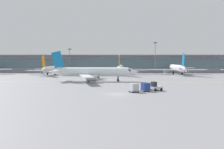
{
  "coord_description": "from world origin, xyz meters",
  "views": [
    {
      "loc": [
        -0.97,
        -48.73,
        7.29
      ],
      "look_at": [
        -0.95,
        16.71,
        3.0
      ],
      "focal_mm": 38.0,
      "sensor_mm": 36.0,
      "label": 1
    }
  ],
  "objects_px": {
    "gate_airplane_3": "(177,68)",
    "baggage_tug": "(156,87)",
    "taxiing_regional_jet": "(94,72)",
    "cargo_dolly_lead": "(145,87)",
    "gate_airplane_1": "(52,69)",
    "apron_light_mast_2": "(155,56)",
    "gate_airplane_2": "(120,68)",
    "cargo_dolly_trailing": "(134,87)",
    "apron_light_mast_1": "(70,59)"
  },
  "relations": [
    {
      "from": "gate_airplane_3",
      "to": "baggage_tug",
      "type": "relative_size",
      "value": 10.17
    },
    {
      "from": "taxiing_regional_jet",
      "to": "cargo_dolly_lead",
      "type": "relative_size",
      "value": 11.58
    },
    {
      "from": "gate_airplane_1",
      "to": "cargo_dolly_lead",
      "type": "height_order",
      "value": "gate_airplane_1"
    },
    {
      "from": "gate_airplane_1",
      "to": "apron_light_mast_2",
      "type": "bearing_deg",
      "value": -67.51
    },
    {
      "from": "gate_airplane_1",
      "to": "gate_airplane_3",
      "type": "bearing_deg",
      "value": -82.5
    },
    {
      "from": "gate_airplane_1",
      "to": "gate_airplane_2",
      "type": "distance_m",
      "value": 31.88
    },
    {
      "from": "gate_airplane_2",
      "to": "cargo_dolly_trailing",
      "type": "bearing_deg",
      "value": -174.9
    },
    {
      "from": "gate_airplane_1",
      "to": "cargo_dolly_lead",
      "type": "bearing_deg",
      "value": -143.19
    },
    {
      "from": "gate_airplane_3",
      "to": "baggage_tug",
      "type": "distance_m",
      "value": 61.88
    },
    {
      "from": "gate_airplane_3",
      "to": "apron_light_mast_2",
      "type": "bearing_deg",
      "value": 33.49
    },
    {
      "from": "baggage_tug",
      "to": "apron_light_mast_2",
      "type": "distance_m",
      "value": 73.19
    },
    {
      "from": "gate_airplane_2",
      "to": "apron_light_mast_1",
      "type": "relative_size",
      "value": 2.21
    },
    {
      "from": "gate_airplane_2",
      "to": "gate_airplane_3",
      "type": "height_order",
      "value": "gate_airplane_3"
    },
    {
      "from": "gate_airplane_2",
      "to": "gate_airplane_3",
      "type": "distance_m",
      "value": 27.03
    },
    {
      "from": "gate_airplane_3",
      "to": "cargo_dolly_lead",
      "type": "bearing_deg",
      "value": 161.09
    },
    {
      "from": "gate_airplane_2",
      "to": "cargo_dolly_lead",
      "type": "bearing_deg",
      "value": -172.27
    },
    {
      "from": "baggage_tug",
      "to": "gate_airplane_1",
      "type": "bearing_deg",
      "value": 97.89
    },
    {
      "from": "gate_airplane_3",
      "to": "apron_light_mast_2",
      "type": "height_order",
      "value": "apron_light_mast_2"
    },
    {
      "from": "gate_airplane_2",
      "to": "taxiing_regional_jet",
      "type": "height_order",
      "value": "taxiing_regional_jet"
    },
    {
      "from": "gate_airplane_1",
      "to": "taxiing_regional_jet",
      "type": "height_order",
      "value": "taxiing_regional_jet"
    },
    {
      "from": "gate_airplane_1",
      "to": "gate_airplane_3",
      "type": "height_order",
      "value": "gate_airplane_3"
    },
    {
      "from": "gate_airplane_3",
      "to": "baggage_tug",
      "type": "xyz_separation_m",
      "value": [
        -20.86,
        -58.22,
        -2.09
      ]
    },
    {
      "from": "taxiing_regional_jet",
      "to": "apron_light_mast_2",
      "type": "xyz_separation_m",
      "value": [
        28.85,
        48.73,
        5.76
      ]
    },
    {
      "from": "baggage_tug",
      "to": "apron_light_mast_2",
      "type": "height_order",
      "value": "apron_light_mast_2"
    },
    {
      "from": "cargo_dolly_trailing",
      "to": "apron_light_mast_2",
      "type": "height_order",
      "value": "apron_light_mast_2"
    },
    {
      "from": "apron_light_mast_1",
      "to": "gate_airplane_2",
      "type": "bearing_deg",
      "value": -30.48
    },
    {
      "from": "baggage_tug",
      "to": "cargo_dolly_trailing",
      "type": "distance_m",
      "value": 5.86
    },
    {
      "from": "taxiing_regional_jet",
      "to": "cargo_dolly_trailing",
      "type": "bearing_deg",
      "value": -65.2
    },
    {
      "from": "gate_airplane_2",
      "to": "cargo_dolly_trailing",
      "type": "height_order",
      "value": "gate_airplane_2"
    },
    {
      "from": "gate_airplane_3",
      "to": "apron_light_mast_1",
      "type": "distance_m",
      "value": 56.17
    },
    {
      "from": "baggage_tug",
      "to": "apron_light_mast_1",
      "type": "distance_m",
      "value": 81.17
    },
    {
      "from": "gate_airplane_2",
      "to": "baggage_tug",
      "type": "xyz_separation_m",
      "value": [
        6.17,
        -58.19,
        -1.94
      ]
    },
    {
      "from": "gate_airplane_1",
      "to": "apron_light_mast_2",
      "type": "xyz_separation_m",
      "value": [
        50.75,
        16.14,
        6.15
      ]
    },
    {
      "from": "gate_airplane_1",
      "to": "baggage_tug",
      "type": "height_order",
      "value": "gate_airplane_1"
    },
    {
      "from": "baggage_tug",
      "to": "gate_airplane_2",
      "type": "bearing_deg",
      "value": 69.58
    },
    {
      "from": "apron_light_mast_1",
      "to": "taxiing_regional_jet",
      "type": "bearing_deg",
      "value": -71.7
    },
    {
      "from": "gate_airplane_2",
      "to": "apron_light_mast_2",
      "type": "height_order",
      "value": "apron_light_mast_2"
    },
    {
      "from": "cargo_dolly_lead",
      "to": "apron_light_mast_1",
      "type": "relative_size",
      "value": 0.2
    },
    {
      "from": "gate_airplane_2",
      "to": "cargo_dolly_lead",
      "type": "xyz_separation_m",
      "value": [
        3.65,
        -59.45,
        -1.77
      ]
    },
    {
      "from": "taxiing_regional_jet",
      "to": "apron_light_mast_1",
      "type": "height_order",
      "value": "apron_light_mast_1"
    },
    {
      "from": "taxiing_regional_jet",
      "to": "cargo_dolly_lead",
      "type": "bearing_deg",
      "value": -58.91
    },
    {
      "from": "taxiing_regional_jet",
      "to": "apron_light_mast_1",
      "type": "relative_size",
      "value": 2.33
    },
    {
      "from": "baggage_tug",
      "to": "apron_light_mast_2",
      "type": "relative_size",
      "value": 0.18
    },
    {
      "from": "apron_light_mast_2",
      "to": "gate_airplane_2",
      "type": "bearing_deg",
      "value": -144.71
    },
    {
      "from": "taxiing_regional_jet",
      "to": "baggage_tug",
      "type": "relative_size",
      "value": 10.17
    },
    {
      "from": "baggage_tug",
      "to": "cargo_dolly_trailing",
      "type": "relative_size",
      "value": 1.14
    },
    {
      "from": "gate_airplane_1",
      "to": "gate_airplane_2",
      "type": "bearing_deg",
      "value": -80.28
    },
    {
      "from": "baggage_tug",
      "to": "gate_airplane_3",
      "type": "bearing_deg",
      "value": 43.82
    },
    {
      "from": "gate_airplane_1",
      "to": "cargo_dolly_trailing",
      "type": "bearing_deg",
      "value": -145.79
    },
    {
      "from": "cargo_dolly_trailing",
      "to": "taxiing_regional_jet",
      "type": "bearing_deg",
      "value": 86.46
    }
  ]
}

